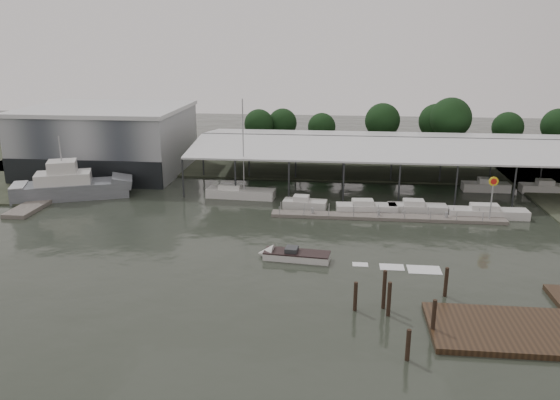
# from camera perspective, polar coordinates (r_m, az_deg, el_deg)

# --- Properties ---
(ground) EXTENTS (200.00, 200.00, 0.00)m
(ground) POSITION_cam_1_polar(r_m,az_deg,el_deg) (58.28, -3.00, -4.59)
(ground) COLOR #262C23
(ground) RESTS_ON ground
(land_strip_far) EXTENTS (140.00, 30.00, 0.30)m
(land_strip_far) POSITION_cam_1_polar(r_m,az_deg,el_deg) (98.28, 0.82, 4.35)
(land_strip_far) COLOR #3B4130
(land_strip_far) RESTS_ON ground
(land_strip_west) EXTENTS (20.00, 40.00, 0.30)m
(land_strip_west) POSITION_cam_1_polar(r_m,az_deg,el_deg) (99.03, -23.63, 3.03)
(land_strip_west) COLOR #3B4130
(land_strip_west) RESTS_ON ground
(storage_warehouse) EXTENTS (24.50, 20.50, 10.50)m
(storage_warehouse) POSITION_cam_1_polar(r_m,az_deg,el_deg) (92.63, -17.51, 6.09)
(storage_warehouse) COLOR gray
(storage_warehouse) RESTS_ON ground
(covered_boat_shed) EXTENTS (58.24, 24.00, 6.96)m
(covered_boat_shed) POSITION_cam_1_polar(r_m,az_deg,el_deg) (83.38, 11.71, 5.99)
(covered_boat_shed) COLOR silver
(covered_boat_shed) RESTS_ON ground
(trawler_dock) EXTENTS (3.00, 18.00, 0.50)m
(trawler_dock) POSITION_cam_1_polar(r_m,az_deg,el_deg) (80.67, -22.90, 0.35)
(trawler_dock) COLOR slate
(trawler_dock) RESTS_ON ground
(floating_dock) EXTENTS (28.00, 2.00, 1.40)m
(floating_dock) POSITION_cam_1_polar(r_m,az_deg,el_deg) (67.25, 11.09, -1.76)
(floating_dock) COLOR slate
(floating_dock) RESTS_ON ground
(shell_fuel_sign) EXTENTS (1.10, 0.18, 5.55)m
(shell_fuel_sign) POSITION_cam_1_polar(r_m,az_deg,el_deg) (68.37, 21.33, 0.95)
(shell_fuel_sign) COLOR #9A9C9F
(shell_fuel_sign) RESTS_ON ground
(boardwalk_platform) EXTENTS (15.00, 12.00, 0.50)m
(boardwalk_platform) POSITION_cam_1_polar(r_m,az_deg,el_deg) (46.45, 25.77, -11.91)
(boardwalk_platform) COLOR #332315
(boardwalk_platform) RESTS_ON ground
(grey_trawler) EXTENTS (16.12, 9.64, 8.84)m
(grey_trawler) POSITION_cam_1_polar(r_m,az_deg,el_deg) (79.53, -20.88, 1.35)
(grey_trawler) COLOR slate
(grey_trawler) RESTS_ON ground
(white_sailboat) EXTENTS (9.44, 3.23, 13.63)m
(white_sailboat) POSITION_cam_1_polar(r_m,az_deg,el_deg) (74.76, -4.23, 0.76)
(white_sailboat) COLOR silver
(white_sailboat) RESTS_ON ground
(speedboat_underway) EXTENTS (18.18, 3.90, 2.00)m
(speedboat_underway) POSITION_cam_1_polar(r_m,az_deg,el_deg) (54.22, 1.14, -5.80)
(speedboat_underway) COLOR silver
(speedboat_underway) RESTS_ON ground
(moored_cruiser_0) EXTENTS (5.70, 2.75, 1.70)m
(moored_cruiser_0) POSITION_cam_1_polar(r_m,az_deg,el_deg) (69.98, 2.57, -0.37)
(moored_cruiser_0) COLOR silver
(moored_cruiser_0) RESTS_ON ground
(moored_cruiser_1) EXTENTS (7.62, 2.69, 1.70)m
(moored_cruiser_1) POSITION_cam_1_polar(r_m,az_deg,el_deg) (69.03, 8.95, -0.81)
(moored_cruiser_1) COLOR silver
(moored_cruiser_1) RESTS_ON ground
(moored_cruiser_2) EXTENTS (7.20, 2.21, 1.70)m
(moored_cruiser_2) POSITION_cam_1_polar(r_m,az_deg,el_deg) (70.25, 14.09, -0.80)
(moored_cruiser_2) COLOR silver
(moored_cruiser_2) RESTS_ON ground
(moored_cruiser_3) EXTENTS (9.35, 2.21, 1.70)m
(moored_cruiser_3) POSITION_cam_1_polar(r_m,az_deg,el_deg) (71.01, 20.86, -1.23)
(moored_cruiser_3) COLOR silver
(moored_cruiser_3) RESTS_ON ground
(mooring_pilings) EXTENTS (7.98, 10.37, 3.91)m
(mooring_pilings) POSITION_cam_1_polar(r_m,az_deg,el_deg) (44.17, 12.63, -10.76)
(mooring_pilings) COLOR black
(mooring_pilings) RESTS_ON ground
(horizon_tree_line) EXTENTS (69.30, 9.94, 10.93)m
(horizon_tree_line) POSITION_cam_1_polar(r_m,az_deg,el_deg) (103.17, 15.27, 7.75)
(horizon_tree_line) COLOR black
(horizon_tree_line) RESTS_ON ground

